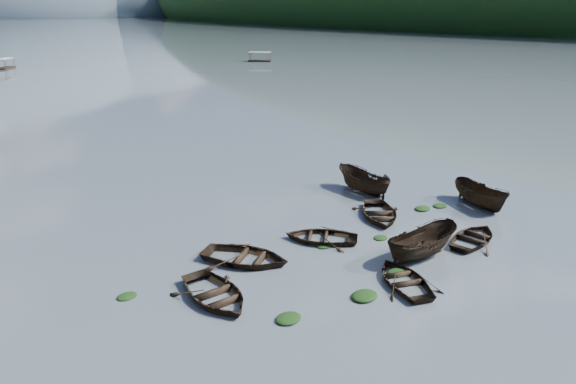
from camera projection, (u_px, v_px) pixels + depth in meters
ground_plane at (449, 304)px, 23.28m from camera, size 2400.00×2400.00×0.00m
right_hill_far at (557, 22)px, 451.39m from camera, size 520.00×1200.00×190.00m
haze_mtn_c at (3, 16)px, 773.99m from camera, size 520.00×520.00×260.00m
haze_mtn_d at (119, 15)px, 877.40m from camera, size 520.00×520.00×220.00m
rowboat_0 at (215, 299)px, 23.70m from camera, size 3.38×4.65×0.95m
rowboat_1 at (404, 284)px, 25.02m from camera, size 4.14×4.78×0.83m
rowboat_2 at (421, 257)px, 27.71m from camera, size 4.94×2.09×1.87m
rowboat_3 at (321, 240)px, 29.67m from camera, size 5.02×5.09×0.86m
rowboat_4 at (474, 241)px, 29.55m from camera, size 4.55×3.62×0.85m
rowboat_5 at (479, 206)px, 34.83m from camera, size 2.94×5.00×1.81m
rowboat_6 at (245, 262)px, 27.15m from camera, size 5.51×5.87×0.99m
rowboat_7 at (379, 217)px, 32.92m from camera, size 5.27×5.55×0.93m
rowboat_8 at (362, 192)px, 37.45m from camera, size 1.84×4.86×1.88m
weed_clump_0 at (288, 320)px, 22.13m from camera, size 1.18×0.97×0.26m
weed_clump_1 at (397, 274)px, 25.97m from camera, size 1.12×0.90×0.25m
weed_clump_2 at (364, 297)px, 23.84m from camera, size 1.34×1.07×0.29m
weed_clump_3 at (324, 246)px, 28.94m from camera, size 0.92×0.78×0.20m
weed_clump_4 at (440, 206)px, 34.72m from camera, size 1.04×0.82×0.21m
weed_clump_5 at (127, 297)px, 23.87m from camera, size 0.94×0.76×0.20m
weed_clump_6 at (380, 238)px, 29.93m from camera, size 0.89×0.75×0.19m
weed_clump_7 at (423, 209)px, 34.20m from camera, size 1.14×0.91×0.25m
pontoon_centre at (5, 69)px, 112.15m from camera, size 4.97×5.81×2.10m
pontoon_right at (260, 61)px, 127.37m from camera, size 5.66×5.68×2.17m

